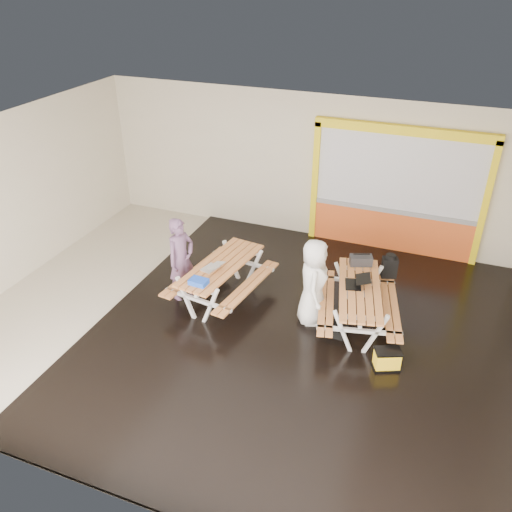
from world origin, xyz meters
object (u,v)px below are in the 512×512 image
at_px(dark_case, 334,330).
at_px(picnic_table_left, 221,273).
at_px(laptop_right, 357,282).
at_px(laptop_left, 212,267).
at_px(backpack, 389,266).
at_px(blue_pouch, 199,282).
at_px(picnic_table_right, 359,297).
at_px(person_right, 313,283).
at_px(person_left, 181,259).
at_px(toolbox, 361,260).
at_px(fluke_bag, 387,359).

bearing_deg(dark_case, picnic_table_left, 173.19).
xyz_separation_m(picnic_table_left, laptop_right, (2.63, 0.22, 0.25)).
bearing_deg(picnic_table_left, laptop_right, 4.85).
xyz_separation_m(laptop_left, backpack, (3.15, 1.51, -0.14)).
xyz_separation_m(picnic_table_left, blue_pouch, (-0.08, -0.80, 0.25)).
bearing_deg(backpack, picnic_table_right, -108.53).
relative_size(person_right, laptop_right, 3.26).
xyz_separation_m(person_right, blue_pouch, (-1.97, -0.76, 0.02)).
bearing_deg(laptop_right, backpack, 66.58).
bearing_deg(backpack, laptop_left, -154.43).
bearing_deg(backpack, picnic_table_left, -157.70).
bearing_deg(person_left, blue_pouch, -112.95).
relative_size(blue_pouch, backpack, 0.66).
distance_m(laptop_right, toolbox, 0.77).
relative_size(dark_case, fluke_bag, 0.85).
height_order(picnic_table_right, person_right, person_right).
distance_m(dark_case, fluke_bag, 1.20).
height_order(person_left, dark_case, person_left).
xyz_separation_m(picnic_table_left, toolbox, (2.55, 0.98, 0.29)).
bearing_deg(toolbox, laptop_left, -154.87).
distance_m(backpack, dark_case, 1.81).
relative_size(picnic_table_left, blue_pouch, 7.09).
relative_size(backpack, dark_case, 1.16).
distance_m(person_right, backpack, 1.77).
height_order(toolbox, dark_case, toolbox).
height_order(laptop_right, backpack, laptop_right).
relative_size(person_left, backpack, 3.49).
bearing_deg(blue_pouch, picnic_table_right, 18.84).
relative_size(person_left, dark_case, 4.05).
distance_m(picnic_table_right, laptop_right, 0.28).
distance_m(person_left, dark_case, 3.27).
bearing_deg(person_right, fluke_bag, -133.96).
relative_size(blue_pouch, toolbox, 0.69).
relative_size(laptop_left, backpack, 0.91).
xyz_separation_m(person_left, laptop_left, (0.71, -0.07, 0.01)).
distance_m(laptop_right, fluke_bag, 1.53).
distance_m(laptop_right, dark_case, 0.96).
height_order(person_right, laptop_right, person_right).
distance_m(person_right, dark_case, 0.95).
xyz_separation_m(person_left, laptop_right, (3.41, 0.40, 0.01)).
relative_size(person_right, dark_case, 3.99).
bearing_deg(dark_case, blue_pouch, -168.33).
bearing_deg(laptop_right, toolbox, 95.95).
height_order(picnic_table_left, fluke_bag, picnic_table_left).
distance_m(toolbox, dark_case, 1.52).
xyz_separation_m(person_right, fluke_bag, (1.55, -0.85, -0.66)).
xyz_separation_m(person_left, dark_case, (3.17, -0.11, -0.77)).
bearing_deg(fluke_bag, laptop_right, 126.01).
xyz_separation_m(picnic_table_right, person_right, (-0.82, -0.19, 0.24)).
height_order(picnic_table_left, toolbox, toolbox).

